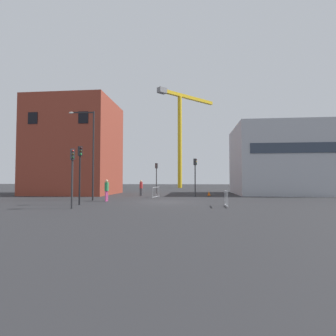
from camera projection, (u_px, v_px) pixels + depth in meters
name	position (u px, v px, depth m)	size (l,w,h in m)	color
ground	(164.00, 202.00, 21.48)	(160.00, 160.00, 0.00)	#28282B
brick_building	(76.00, 148.00, 33.15)	(9.61, 9.01, 11.52)	brown
office_block	(280.00, 160.00, 33.05)	(11.08, 10.28, 8.41)	#A8AAB2
construction_crane	(181.00, 124.00, 58.12)	(12.18, 11.88, 20.92)	gold
streetlamp_tall	(90.00, 147.00, 23.31)	(2.28, 0.39, 7.86)	#232326
traffic_light_verge	(72.00, 168.00, 16.73)	(0.36, 0.38, 3.78)	#2D2D30
traffic_light_far	(80.00, 166.00, 19.23)	(0.37, 0.37, 4.24)	black
traffic_light_island	(156.00, 173.00, 35.26)	(0.39, 0.35, 4.00)	#2D2D30
traffic_light_near	(195.00, 171.00, 28.48)	(0.39, 0.32, 4.08)	#2D2D30
pedestrian_walking	(107.00, 189.00, 22.21)	(0.34, 0.34, 1.83)	#D14C8C
pedestrian_waiting	(141.00, 187.00, 30.02)	(0.34, 0.34, 1.75)	#4C4C51
safety_barrier_front	(156.00, 192.00, 26.68)	(0.41, 2.35, 1.08)	#9EA0A5
safety_barrier_left_run	(226.00, 198.00, 17.74)	(0.08, 1.81, 1.08)	#B2B5BA
traffic_cone_on_verge	(209.00, 194.00, 29.69)	(0.50, 0.50, 0.51)	black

